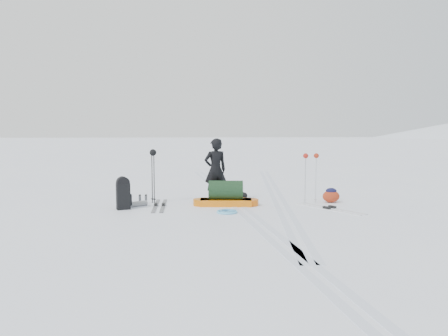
{
  "coord_description": "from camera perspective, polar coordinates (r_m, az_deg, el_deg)",
  "views": [
    {
      "loc": [
        -1.42,
        -10.79,
        1.92
      ],
      "look_at": [
        -0.33,
        0.21,
        0.95
      ],
      "focal_mm": 35.0,
      "sensor_mm": 36.0,
      "label": 1
    }
  ],
  "objects": [
    {
      "name": "ground",
      "position": [
        11.05,
        1.82,
        -4.99
      ],
      "size": [
        200.0,
        200.0,
        0.0
      ],
      "primitive_type": "plane",
      "color": "white",
      "rests_on": "ground"
    },
    {
      "name": "ski_tracks",
      "position": [
        12.0,
        4.18,
        -4.19
      ],
      "size": [
        3.38,
        17.97,
        0.01
      ],
      "color": "silver",
      "rests_on": "ground"
    },
    {
      "name": "skier",
      "position": [
        11.65,
        -1.13,
        -0.27
      ],
      "size": [
        0.7,
        0.56,
        1.69
      ],
      "primitive_type": "imported",
      "rotation": [
        0.0,
        0.0,
        3.41
      ],
      "color": "black",
      "rests_on": "ground"
    },
    {
      "name": "pulk_sled",
      "position": [
        11.1,
        0.24,
        -3.67
      ],
      "size": [
        1.71,
        0.69,
        0.64
      ],
      "rotation": [
        0.0,
        0.0,
        -0.12
      ],
      "color": "orange",
      "rests_on": "ground"
    },
    {
      "name": "expedition_rucksack",
      "position": [
        10.86,
        -12.79,
        -3.33
      ],
      "size": [
        0.73,
        0.72,
        0.8
      ],
      "rotation": [
        0.0,
        0.0,
        0.3
      ],
      "color": "black",
      "rests_on": "ground"
    },
    {
      "name": "ski_poles_black",
      "position": [
        11.53,
        -9.26,
        1.16
      ],
      "size": [
        0.17,
        0.18,
        1.42
      ],
      "rotation": [
        0.0,
        0.0,
        0.08
      ],
      "color": "black",
      "rests_on": "ground"
    },
    {
      "name": "ski_poles_silver",
      "position": [
        11.52,
        11.28,
        0.84
      ],
      "size": [
        0.42,
        0.15,
        1.32
      ],
      "rotation": [
        0.0,
        0.0,
        0.22
      ],
      "color": "#ACADB3",
      "rests_on": "ground"
    },
    {
      "name": "touring_skis_grey",
      "position": [
        11.17,
        -8.42,
        -4.86
      ],
      "size": [
        0.31,
        1.92,
        0.07
      ],
      "rotation": [
        0.0,
        0.0,
        1.56
      ],
      "color": "gray",
      "rests_on": "ground"
    },
    {
      "name": "touring_skis_white",
      "position": [
        10.93,
        13.61,
        -5.15
      ],
      "size": [
        1.26,
        1.87,
        0.07
      ],
      "rotation": [
        0.0,
        0.0,
        -1.04
      ],
      "color": "silver",
      "rests_on": "ground"
    },
    {
      "name": "rope_coil",
      "position": [
        10.17,
        0.44,
        -5.7
      ],
      "size": [
        0.57,
        0.57,
        0.06
      ],
      "rotation": [
        0.0,
        0.0,
        -0.2
      ],
      "color": "#63C8F1",
      "rests_on": "ground"
    },
    {
      "name": "small_daypack",
      "position": [
        11.9,
        13.81,
        -3.5
      ],
      "size": [
        0.55,
        0.48,
        0.39
      ],
      "rotation": [
        0.0,
        0.0,
        -0.38
      ],
      "color": "maroon",
      "rests_on": "ground"
    },
    {
      "name": "thermos_pair",
      "position": [
        11.57,
        -10.56,
        -4.03
      ],
      "size": [
        0.22,
        0.19,
        0.25
      ],
      "rotation": [
        0.0,
        0.0,
        -0.11
      ],
      "color": "#505257",
      "rests_on": "ground"
    },
    {
      "name": "stuff_sack",
      "position": [
        12.12,
        2.32,
        -3.61
      ],
      "size": [
        0.38,
        0.32,
        0.21
      ],
      "rotation": [
        0.0,
        0.0,
        0.23
      ],
      "color": "black",
      "rests_on": "ground"
    }
  ]
}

